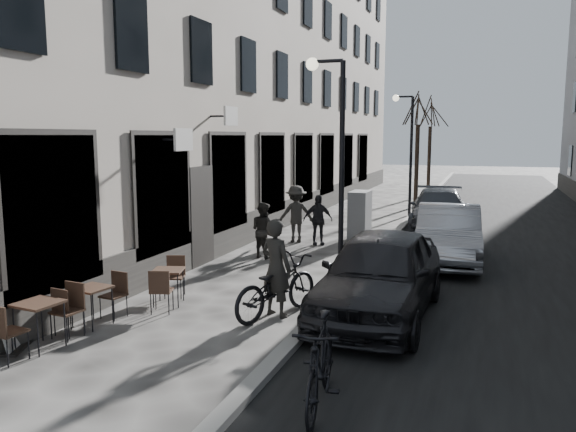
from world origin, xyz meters
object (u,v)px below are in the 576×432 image
Objects in this scene: tree_near at (418,108)px; streetlamp_near at (334,146)px; bistro_set_c at (168,283)px; pedestrian_near at (263,230)px; bistro_set_b at (92,302)px; bicycle at (276,286)px; streetlamp_far at (407,141)px; car_near at (380,274)px; bistro_set_a at (39,320)px; utility_cabinet at (360,215)px; moped at (320,364)px; pedestrian_far at (318,220)px; car_far at (439,210)px; car_mid at (448,234)px; pedestrian_mid at (296,214)px; sign_board at (9,321)px; tree_far at (431,113)px.

streetlamp_near is at bearing -90.28° from tree_near.
bistro_set_c is 0.96× the size of pedestrian_near.
bistro_set_b is 3.34m from bicycle.
streetlamp_far is 1.06× the size of car_near.
bistro_set_a is 0.73× the size of bicycle.
tree_near is 10.08m from utility_cabinet.
streetlamp_far is 14.78m from bicycle.
bicycle is at bearing 112.14° from moped.
pedestrian_far is at bearing 63.67° from bistro_set_c.
car_far is (1.58, -6.40, -3.94)m from tree_near.
car_mid is (2.95, -2.42, -0.04)m from utility_cabinet.
car_far is (0.24, 10.52, -0.09)m from car_near.
streetlamp_far is 4.49m from car_far.
moped is (3.83, -10.39, -0.33)m from pedestrian_mid.
car_near is (5.26, 3.63, 0.35)m from sign_board.
bistro_set_a is 9.95m from pedestrian_far.
bicycle is 1.39× the size of pedestrian_near.
car_far is at bearing 51.91° from utility_cabinet.
bistro_set_a is 2.86m from bistro_set_c.
sign_board is (-3.85, -17.54, -2.69)m from streetlamp_far.
pedestrian_far is (-1.75, -16.58, -3.88)m from tree_far.
sign_board is (-0.51, -1.36, 0.04)m from bistro_set_b.
streetlamp_far is 8.11m from pedestrian_far.
streetlamp_far is 10.49m from pedestrian_near.
moped is (4.11, -3.18, 0.14)m from bistro_set_c.
tree_far reaches higher than pedestrian_far.
utility_cabinet is at bearing 96.27° from streetlamp_near.
pedestrian_mid is (-2.53, -16.38, -3.75)m from tree_far.
tree_near is 3.61× the size of bistro_set_a.
car_near is at bearing 82.31° from moped.
pedestrian_near is 7.75m from car_far.
utility_cabinet is 8.27m from bicycle.
utility_cabinet is 1.02× the size of pedestrian_far.
bistro_set_b is (-3.34, -16.18, -2.73)m from streetlamp_far.
moped is (3.05, -10.20, -0.21)m from pedestrian_far.
car_near is 2.49× the size of moped.
moped reaches higher than bicycle.
streetlamp_far is at bearing 87.37° from moped.
pedestrian_mid reaches higher than moped.
pedestrian_near is at bearing -101.58° from tree_near.
pedestrian_mid is at bearing -148.80° from utility_cabinet.
streetlamp_far is 17.90m from bistro_set_a.
pedestrian_far is (1.66, 8.61, 0.35)m from bistro_set_b.
tree_far is 3.61× the size of bistro_set_a.
car_near is at bearing -74.76° from utility_cabinet.
pedestrian_far is (-1.25, 6.97, 0.22)m from bicycle.
tree_far is at bearing 56.93° from pedestrian_far.
bistro_set_c is at bearing -96.80° from tree_far.
car_far is (2.08, 11.15, 0.15)m from bicycle.
car_far is (4.40, 11.20, 0.29)m from bistro_set_c.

